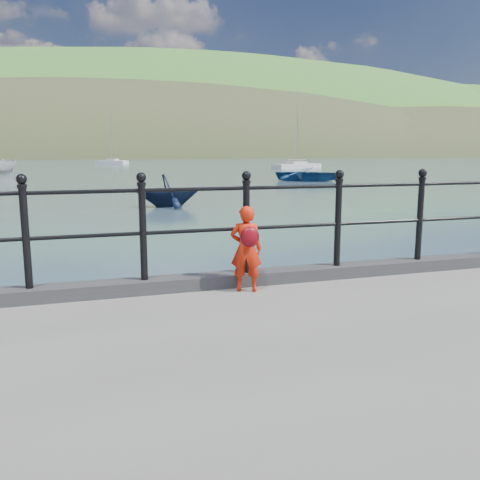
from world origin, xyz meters
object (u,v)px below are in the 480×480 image
object	(u,v)px
child	(246,248)
sailboat_deep	(112,162)
railing	(196,218)
sailboat_far	(297,166)
launch_blue	(309,174)
launch_white	(1,166)
launch_navy	(168,191)

from	to	relation	value
child	sailboat_deep	distance (m)	97.07
railing	sailboat_far	bearing A→B (deg)	65.26
launch_blue	launch_white	world-z (taller)	launch_white
launch_white	sailboat_far	xyz separation A→B (m)	(38.30, 6.74, -0.56)
launch_white	child	bearing A→B (deg)	-48.75
sailboat_far	sailboat_deep	distance (m)	41.60
railing	sailboat_deep	bearing A→B (deg)	87.09
railing	child	xyz separation A→B (m)	(0.51, -0.29, -0.33)
launch_blue	railing	bearing A→B (deg)	-165.65
child	launch_white	size ratio (longest dim) A/B	0.21
railing	sailboat_far	world-z (taller)	sailboat_far
railing	launch_white	distance (m)	56.74
launch_navy	sailboat_far	xyz separation A→B (m)	(26.25, 44.89, -0.41)
launch_blue	launch_navy	bearing A→B (deg)	179.41
sailboat_far	launch_blue	bearing A→B (deg)	-132.61
child	sailboat_far	xyz separation A→B (m)	(28.37, 62.97, -1.16)
railing	launch_blue	world-z (taller)	railing
child	railing	bearing A→B (deg)	-6.79
sailboat_far	launch_navy	bearing A→B (deg)	-141.17
launch_blue	sailboat_far	distance (m)	30.47
child	sailboat_far	world-z (taller)	sailboat_far
launch_white	railing	bearing A→B (deg)	-49.20
railing	launch_white	xyz separation A→B (m)	(-9.42, 55.94, -0.93)
railing	sailboat_deep	size ratio (longest dim) A/B	1.87
launch_white	launch_blue	bearing A→B (deg)	-7.36
launch_navy	sailboat_deep	bearing A→B (deg)	-4.60
launch_blue	launch_navy	world-z (taller)	launch_navy
child	launch_white	distance (m)	57.10
launch_white	sailboat_far	size ratio (longest dim) A/B	0.41
railing	launch_navy	size ratio (longest dim) A/B	6.32
railing	launch_navy	distance (m)	18.02
launch_blue	launch_white	distance (m)	34.56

